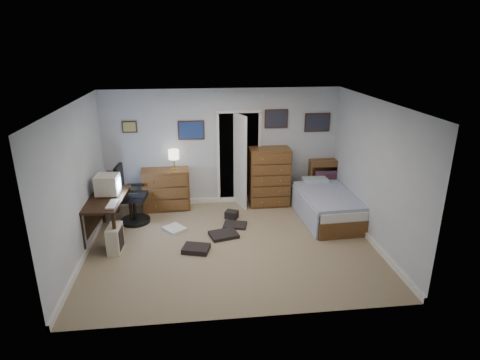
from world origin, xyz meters
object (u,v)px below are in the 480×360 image
at_px(tall_dresser, 269,177).
at_px(bed, 326,205).
at_px(low_dresser, 166,189).
at_px(computer_desk, 102,207).
at_px(office_chair, 130,201).

relative_size(tall_dresser, bed, 0.66).
bearing_deg(low_dresser, tall_dresser, -4.18).
bearing_deg(low_dresser, computer_desk, -134.68).
bearing_deg(office_chair, bed, 0.65).
relative_size(computer_desk, office_chair, 1.17).
height_order(computer_desk, bed, computer_desk).
bearing_deg(bed, low_dresser, 161.84).
height_order(computer_desk, office_chair, office_chair).
relative_size(low_dresser, tall_dresser, 0.77).
distance_m(low_dresser, tall_dresser, 2.22).
xyz_separation_m(low_dresser, tall_dresser, (2.21, -0.02, 0.20)).
bearing_deg(office_chair, tall_dresser, 16.44).
height_order(tall_dresser, bed, tall_dresser).
bearing_deg(low_dresser, bed, -19.00).
bearing_deg(computer_desk, bed, 7.77).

